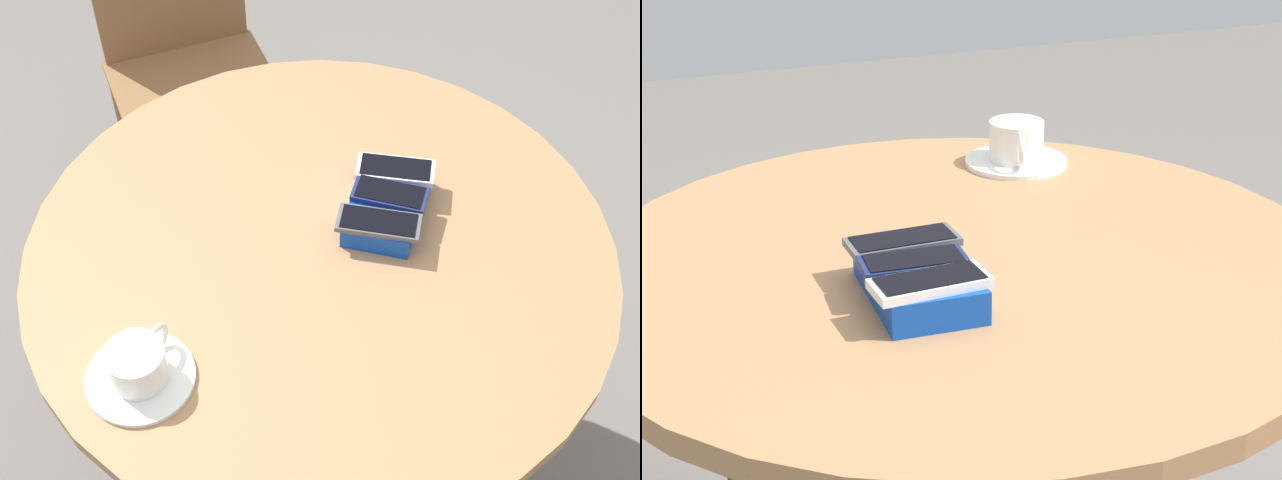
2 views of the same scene
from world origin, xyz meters
The scene contains 9 objects.
ground_plane centered at (0.00, 0.00, 0.00)m, with size 8.00×8.00×0.00m, color slate.
round_table centered at (0.00, 0.00, 0.63)m, with size 0.97×0.97×0.75m.
phone_box centered at (-0.10, 0.09, 0.77)m, with size 0.19×0.12×0.04m.
phone_white centered at (-0.16, 0.10, 0.80)m, with size 0.06×0.13×0.01m.
phone_navy centered at (-0.10, 0.10, 0.80)m, with size 0.07×0.13×0.01m.
phone_gray centered at (-0.03, 0.09, 0.80)m, with size 0.06×0.14×0.01m.
saucer centered at (0.30, -0.21, 0.76)m, with size 0.16×0.16×0.01m, color white.
coffee_cup centered at (0.29, -0.21, 0.79)m, with size 0.12×0.09×0.06m.
chair_near_window centered at (-0.75, -0.48, 0.43)m, with size 0.55×0.55×0.80m.
Camera 1 is at (0.91, 0.18, 1.88)m, focal length 50.00 mm.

